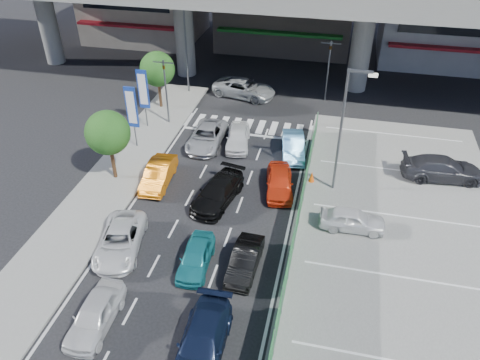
% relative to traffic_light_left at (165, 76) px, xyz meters
% --- Properties ---
extents(ground, '(120.00, 120.00, 0.00)m').
position_rel_traffic_light_left_xyz_m(ground, '(6.20, -12.00, -3.94)').
color(ground, black).
rests_on(ground, ground).
extents(parking_lot, '(12.00, 28.00, 0.06)m').
position_rel_traffic_light_left_xyz_m(parking_lot, '(17.20, -10.00, -3.91)').
color(parking_lot, slate).
rests_on(parking_lot, ground).
extents(sidewalk_left, '(4.00, 30.00, 0.12)m').
position_rel_traffic_light_left_xyz_m(sidewalk_left, '(-0.80, -8.00, -3.88)').
color(sidewalk_left, slate).
rests_on(sidewalk_left, ground).
extents(fence_run, '(0.16, 22.00, 1.80)m').
position_rel_traffic_light_left_xyz_m(fence_run, '(11.50, -11.00, -3.04)').
color(fence_run, '#226330').
rests_on(fence_run, ground).
extents(traffic_light_left, '(1.60, 1.24, 5.20)m').
position_rel_traffic_light_left_xyz_m(traffic_light_left, '(0.00, 0.00, 0.00)').
color(traffic_light_left, '#595B60').
rests_on(traffic_light_left, ground).
extents(traffic_light_right, '(1.60, 1.24, 5.20)m').
position_rel_traffic_light_left_xyz_m(traffic_light_right, '(11.70, 7.00, 0.00)').
color(traffic_light_right, '#595B60').
rests_on(traffic_light_right, ground).
extents(street_lamp_right, '(1.65, 0.22, 8.00)m').
position_rel_traffic_light_left_xyz_m(street_lamp_right, '(13.37, -6.00, 0.83)').
color(street_lamp_right, '#595B60').
rests_on(street_lamp_right, ground).
extents(street_lamp_left, '(1.65, 0.22, 8.00)m').
position_rel_traffic_light_left_xyz_m(street_lamp_left, '(-0.13, 6.00, 0.83)').
color(street_lamp_left, '#595B60').
rests_on(street_lamp_left, ground).
extents(signboard_near, '(0.80, 0.14, 4.70)m').
position_rel_traffic_light_left_xyz_m(signboard_near, '(-1.00, -4.01, -0.87)').
color(signboard_near, '#595B60').
rests_on(signboard_near, ground).
extents(signboard_far, '(0.80, 0.14, 4.70)m').
position_rel_traffic_light_left_xyz_m(signboard_far, '(-1.40, -1.01, -0.87)').
color(signboard_far, '#595B60').
rests_on(signboard_far, ground).
extents(tree_near, '(2.80, 2.80, 4.80)m').
position_rel_traffic_light_left_xyz_m(tree_near, '(-0.80, -8.00, -0.55)').
color(tree_near, '#382314').
rests_on(tree_near, ground).
extents(tree_far, '(2.80, 2.80, 4.80)m').
position_rel_traffic_light_left_xyz_m(tree_far, '(-1.60, 2.50, -0.55)').
color(tree_far, '#382314').
rests_on(tree_far, ground).
extents(van_white_back_left, '(1.65, 3.97, 1.35)m').
position_rel_traffic_light_left_xyz_m(van_white_back_left, '(3.47, -19.00, -3.26)').
color(van_white_back_left, silver).
rests_on(van_white_back_left, ground).
extents(minivan_navy_back, '(2.05, 4.80, 1.38)m').
position_rel_traffic_light_left_xyz_m(minivan_navy_back, '(8.56, -19.33, -3.25)').
color(minivan_navy_back, black).
rests_on(minivan_navy_back, ground).
extents(sedan_white_mid_left, '(3.07, 5.05, 1.31)m').
position_rel_traffic_light_left_xyz_m(sedan_white_mid_left, '(2.45, -14.23, -3.28)').
color(sedan_white_mid_left, silver).
rests_on(sedan_white_mid_left, ground).
extents(taxi_teal_mid, '(1.66, 3.73, 1.25)m').
position_rel_traffic_light_left_xyz_m(taxi_teal_mid, '(6.76, -14.49, -3.31)').
color(taxi_teal_mid, '#1A7982').
rests_on(taxi_teal_mid, ground).
extents(hatch_black_mid_right, '(1.41, 3.75, 1.22)m').
position_rel_traffic_light_left_xyz_m(hatch_black_mid_right, '(9.26, -14.16, -3.32)').
color(hatch_black_mid_right, black).
rests_on(hatch_black_mid_right, ground).
extents(taxi_orange_left, '(1.76, 4.28, 1.38)m').
position_rel_traffic_light_left_xyz_m(taxi_orange_left, '(2.21, -7.89, -3.25)').
color(taxi_orange_left, orange).
rests_on(taxi_orange_left, ground).
extents(sedan_black_mid, '(2.82, 5.04, 1.38)m').
position_rel_traffic_light_left_xyz_m(sedan_black_mid, '(6.42, -8.94, -3.25)').
color(sedan_black_mid, black).
rests_on(sedan_black_mid, ground).
extents(taxi_orange_right, '(2.32, 4.28, 1.38)m').
position_rel_traffic_light_left_xyz_m(taxi_orange_right, '(9.90, -7.02, -3.25)').
color(taxi_orange_right, red).
rests_on(taxi_orange_right, ground).
extents(wagon_silver_front_left, '(2.33, 4.91, 1.35)m').
position_rel_traffic_light_left_xyz_m(wagon_silver_front_left, '(3.84, -2.49, -3.26)').
color(wagon_silver_front_left, '#999A9F').
rests_on(wagon_silver_front_left, ground).
extents(sedan_white_front_mid, '(2.22, 4.25, 1.38)m').
position_rel_traffic_light_left_xyz_m(sedan_white_front_mid, '(6.09, -2.13, -3.25)').
color(sedan_white_front_mid, white).
rests_on(sedan_white_front_mid, ground).
extents(kei_truck_front_right, '(2.15, 4.38, 1.38)m').
position_rel_traffic_light_left_xyz_m(kei_truck_front_right, '(10.17, -2.53, -3.25)').
color(kei_truck_front_right, '#66B3EF').
rests_on(kei_truck_front_right, ground).
extents(crossing_wagon_silver, '(5.87, 3.61, 1.52)m').
position_rel_traffic_light_left_xyz_m(crossing_wagon_silver, '(4.72, 6.22, -3.18)').
color(crossing_wagon_silver, '#979B9E').
rests_on(crossing_wagon_silver, ground).
extents(parked_sedan_white, '(3.74, 1.60, 1.26)m').
position_rel_traffic_light_left_xyz_m(parked_sedan_white, '(14.47, -9.75, -3.25)').
color(parked_sedan_white, silver).
rests_on(parked_sedan_white, parking_lot).
extents(parked_sedan_dgrey, '(5.32, 2.61, 1.49)m').
position_rel_traffic_light_left_xyz_m(parked_sedan_dgrey, '(19.98, -3.34, -3.13)').
color(parked_sedan_dgrey, '#2F2F34').
rests_on(parked_sedan_dgrey, parking_lot).
extents(traffic_cone, '(0.48, 0.48, 0.74)m').
position_rel_traffic_light_left_xyz_m(traffic_cone, '(11.80, -5.59, -3.51)').
color(traffic_cone, '#F3530D').
rests_on(traffic_cone, parking_lot).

